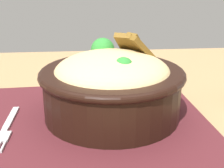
% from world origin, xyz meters
% --- Properties ---
extents(table, '(1.17, 0.83, 0.75)m').
position_xyz_m(table, '(0.00, 0.00, 0.68)').
color(table, '#99754C').
rests_on(table, ground_plane).
extents(placemat, '(0.41, 0.33, 0.00)m').
position_xyz_m(placemat, '(0.01, 0.02, 0.75)').
color(placemat, '#47191E').
rests_on(placemat, table).
extents(bowl, '(0.24, 0.24, 0.12)m').
position_xyz_m(bowl, '(-0.05, 0.01, 0.81)').
color(bowl, black).
rests_on(bowl, placemat).
extents(fork, '(0.02, 0.13, 0.00)m').
position_xyz_m(fork, '(0.10, 0.05, 0.76)').
color(fork, '#B4B4B4').
rests_on(fork, placemat).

